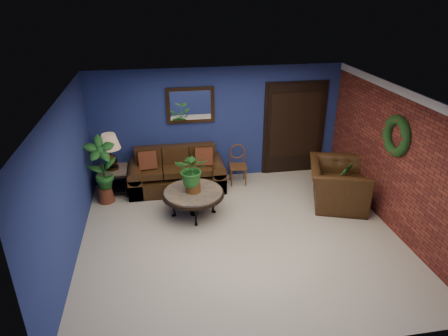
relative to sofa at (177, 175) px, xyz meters
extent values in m
plane|color=beige|center=(0.98, -2.08, -0.30)|extent=(5.50, 5.50, 0.00)
cube|color=navy|center=(0.98, 0.42, 0.95)|extent=(5.50, 0.04, 2.50)
cube|color=navy|center=(-1.77, -2.08, 0.95)|extent=(0.04, 5.00, 2.50)
cube|color=maroon|center=(3.73, -2.08, 0.95)|extent=(0.04, 5.00, 2.50)
cube|color=silver|center=(0.98, -2.08, 2.20)|extent=(5.50, 5.00, 0.02)
cube|color=white|center=(3.70, -2.08, 2.13)|extent=(0.03, 5.00, 0.14)
cube|color=#3C2613|center=(0.38, 0.38, 1.42)|extent=(1.02, 0.06, 0.77)
cube|color=black|center=(2.73, 0.39, 0.75)|extent=(1.44, 0.06, 2.18)
torus|color=black|center=(3.67, -2.03, 1.40)|extent=(0.16, 0.72, 0.72)
cube|color=#402712|center=(0.00, -0.08, -0.13)|extent=(2.03, 0.88, 0.33)
cube|color=#402712|center=(0.00, 0.24, 0.17)|extent=(1.73, 0.24, 0.83)
cube|color=#402712|center=(-0.58, -0.13, 0.18)|extent=(0.56, 0.60, 0.13)
cube|color=#402712|center=(0.00, -0.13, 0.18)|extent=(0.56, 0.60, 0.13)
cube|color=#402712|center=(0.58, -0.13, 0.18)|extent=(0.56, 0.60, 0.13)
cube|color=#402712|center=(-0.87, -0.08, -0.07)|extent=(0.29, 0.88, 0.46)
cube|color=#402712|center=(0.87, -0.08, -0.07)|extent=(0.29, 0.88, 0.46)
cube|color=maroon|center=(-0.59, -0.09, 0.43)|extent=(0.37, 0.11, 0.37)
cube|color=maroon|center=(0.59, -0.09, 0.43)|extent=(0.37, 0.11, 0.37)
cylinder|color=#4B4541|center=(0.24, -1.19, 0.18)|extent=(1.11, 1.11, 0.05)
cylinder|color=black|center=(0.24, -1.19, 0.14)|extent=(1.17, 1.17, 0.05)
cylinder|color=black|center=(0.24, -1.19, -0.07)|extent=(0.14, 0.14, 0.45)
cube|color=#4B4541|center=(-1.32, -0.03, 0.24)|extent=(0.58, 0.58, 0.05)
cube|color=black|center=(-1.32, -0.03, 0.20)|extent=(0.62, 0.62, 0.04)
cube|color=black|center=(-1.32, -0.03, -0.18)|extent=(0.52, 0.52, 0.03)
cylinder|color=black|center=(-1.56, -0.27, -0.03)|extent=(0.03, 0.03, 0.54)
cylinder|color=black|center=(-1.08, -0.27, -0.03)|extent=(0.03, 0.03, 0.54)
cylinder|color=black|center=(-1.56, 0.22, -0.03)|extent=(0.03, 0.03, 0.54)
cylinder|color=black|center=(-1.08, 0.22, -0.03)|extent=(0.03, 0.03, 0.54)
cylinder|color=#3C2613|center=(-1.32, -0.03, 0.29)|extent=(0.27, 0.27, 0.06)
sphere|color=#3C2613|center=(-1.32, -0.03, 0.42)|extent=(0.24, 0.24, 0.24)
cylinder|color=#3C2613|center=(-1.32, -0.03, 0.62)|extent=(0.03, 0.03, 0.31)
cone|color=#A37E61|center=(-1.32, -0.03, 0.84)|extent=(0.44, 0.44, 0.31)
cube|color=brown|center=(1.35, -0.03, 0.11)|extent=(0.40, 0.40, 0.04)
torus|color=brown|center=(1.36, 0.14, 0.40)|extent=(0.35, 0.07, 0.35)
cylinder|color=brown|center=(1.17, -0.17, -0.10)|extent=(0.03, 0.03, 0.39)
cylinder|color=brown|center=(1.49, -0.20, -0.10)|extent=(0.03, 0.03, 0.39)
cylinder|color=brown|center=(1.20, 0.15, -0.10)|extent=(0.03, 0.03, 0.39)
cylinder|color=brown|center=(1.52, 0.12, -0.10)|extent=(0.03, 0.03, 0.39)
imported|color=#402712|center=(3.13, -1.22, 0.12)|extent=(1.49, 1.59, 0.84)
cylinder|color=brown|center=(0.24, -1.19, 0.29)|extent=(0.28, 0.28, 0.18)
imported|color=#1D581B|center=(0.24, -1.19, 0.67)|extent=(0.70, 0.64, 0.66)
cylinder|color=brown|center=(3.33, -1.04, -0.20)|extent=(0.26, 0.26, 0.20)
imported|color=#1D581B|center=(3.33, -1.04, 0.18)|extent=(0.38, 0.31, 0.66)
cylinder|color=brown|center=(-1.47, -0.37, -0.15)|extent=(0.34, 0.34, 0.30)
imported|color=#1D581B|center=(-1.47, -0.37, 0.52)|extent=(0.69, 0.56, 1.14)
camera|label=1|loc=(-0.31, -7.82, 3.75)|focal=32.00mm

